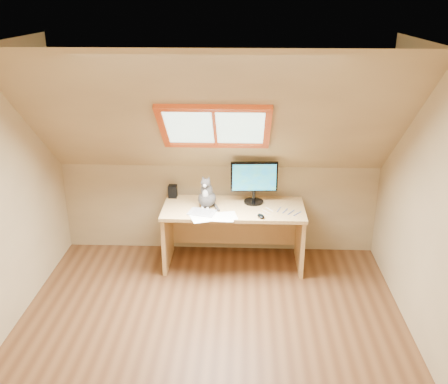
{
  "coord_description": "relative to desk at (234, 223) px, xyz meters",
  "views": [
    {
      "loc": [
        0.27,
        -3.41,
        2.75
      ],
      "look_at": [
        0.09,
        1.0,
        1.0
      ],
      "focal_mm": 40.0,
      "sensor_mm": 36.0,
      "label": 1
    }
  ],
  "objects": [
    {
      "name": "ground",
      "position": [
        -0.17,
        -1.44,
        -0.46
      ],
      "size": [
        3.5,
        3.5,
        0.0
      ],
      "primitive_type": "plane",
      "color": "brown",
      "rests_on": "ground"
    },
    {
      "name": "mouse",
      "position": [
        0.28,
        -0.32,
        0.23
      ],
      "size": [
        0.1,
        0.12,
        0.03
      ],
      "primitive_type": "ellipsoid",
      "rotation": [
        0.0,
        0.0,
        0.43
      ],
      "color": "black",
      "rests_on": "desk"
    },
    {
      "name": "monitor",
      "position": [
        0.21,
        0.06,
        0.48
      ],
      "size": [
        0.49,
        0.21,
        0.46
      ],
      "color": "black",
      "rests_on": "desk"
    },
    {
      "name": "desk_speaker",
      "position": [
        -0.67,
        0.19,
        0.28
      ],
      "size": [
        0.09,
        0.09,
        0.13
      ],
      "primitive_type": "cube",
      "rotation": [
        0.0,
        0.0,
        -0.0
      ],
      "color": "black",
      "rests_on": "desk"
    },
    {
      "name": "cables",
      "position": [
        0.47,
        -0.18,
        0.22
      ],
      "size": [
        0.51,
        0.26,
        0.01
      ],
      "color": "silver",
      "rests_on": "desk"
    },
    {
      "name": "desk",
      "position": [
        0.0,
        0.0,
        0.0
      ],
      "size": [
        1.48,
        0.65,
        0.68
      ],
      "color": "#DFB36A",
      "rests_on": "ground"
    },
    {
      "name": "room_shell",
      "position": [
        -0.17,
        -1.54,
        0.97
      ],
      "size": [
        3.52,
        3.52,
        2.41
      ],
      "color": "tan",
      "rests_on": "ground"
    },
    {
      "name": "cat",
      "position": [
        -0.28,
        -0.05,
        0.34
      ],
      "size": [
        0.22,
        0.26,
        0.35
      ],
      "color": "#48433F",
      "rests_on": "desk"
    },
    {
      "name": "graphics_tablet",
      "position": [
        -0.32,
        -0.23,
        0.22
      ],
      "size": [
        0.31,
        0.25,
        0.01
      ],
      "primitive_type": "cube",
      "rotation": [
        0.0,
        0.0,
        -0.24
      ],
      "color": "#B2B2B7",
      "rests_on": "desk"
    },
    {
      "name": "papers",
      "position": [
        -0.18,
        -0.32,
        0.22
      ],
      "size": [
        0.35,
        0.3,
        0.01
      ],
      "color": "white",
      "rests_on": "desk"
    }
  ]
}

